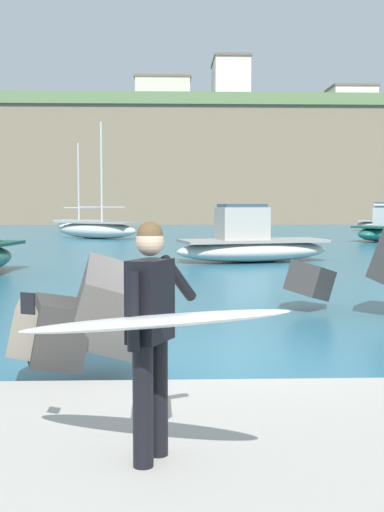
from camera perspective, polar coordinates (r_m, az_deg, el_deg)
ground_plane at (r=9.03m, az=3.06°, el=-9.14°), size 400.00×400.00×0.00m
walkway_path at (r=5.21m, az=7.12°, el=-18.31°), size 48.00×4.40×0.24m
breakwater_jetty at (r=10.46m, az=-12.20°, el=-1.92°), size 29.29×6.81×2.41m
surfer_with_board at (r=4.69m, az=-3.91°, el=-6.07°), size 2.04×1.53×1.78m
boat_mid_centre at (r=49.11m, az=-9.53°, el=2.66°), size 4.82×3.68×6.60m
boat_far_centre at (r=40.37m, az=-8.35°, el=2.33°), size 5.90×4.81×7.05m
boat_far_right at (r=24.05m, az=5.15°, el=1.04°), size 6.13×3.42×2.13m
mooring_buoy_middle at (r=41.56m, az=-8.54°, el=1.91°), size 0.44×0.44×0.44m
headland_bluff at (r=83.64m, az=10.58°, el=7.62°), size 83.76×31.52×13.26m
station_building_west at (r=84.02m, az=3.38°, el=14.52°), size 4.45×8.04×6.70m
station_building_central at (r=92.59m, az=13.74°, el=12.79°), size 5.97×5.91×4.50m
station_building_east at (r=87.43m, az=-2.57°, el=13.66°), size 7.35×4.45×5.25m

